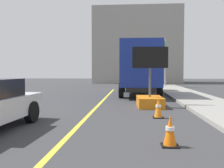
{
  "coord_description": "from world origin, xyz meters",
  "views": [
    {
      "loc": [
        1.52,
        2.04,
        1.57
      ],
      "look_at": [
        1.18,
        6.53,
        1.35
      ],
      "focal_mm": 39.34,
      "sensor_mm": 36.0,
      "label": 1
    }
  ],
  "objects": [
    {
      "name": "traffic_cone_mid_lane",
      "position": [
        2.36,
        7.24,
        0.33
      ],
      "size": [
        0.36,
        0.36,
        0.67
      ],
      "color": "black",
      "rests_on": "ground"
    },
    {
      "name": "far_building_block",
      "position": [
        2.38,
        39.15,
        5.27
      ],
      "size": [
        12.24,
        8.16,
        10.54
      ],
      "primitive_type": "cube",
      "color": "gray",
      "rests_on": "ground"
    },
    {
      "name": "box_truck",
      "position": [
        2.1,
        18.73,
        1.84
      ],
      "size": [
        2.58,
        7.12,
        3.42
      ],
      "color": "black",
      "rests_on": "ground"
    },
    {
      "name": "arrow_board_trailer",
      "position": [
        2.39,
        13.15,
        0.48
      ],
      "size": [
        1.6,
        1.84,
        2.7
      ],
      "color": "orange",
      "rests_on": "ground"
    },
    {
      "name": "traffic_cone_far_lane",
      "position": [
        2.47,
        10.46,
        0.35
      ],
      "size": [
        0.36,
        0.36,
        0.72
      ],
      "color": "black",
      "rests_on": "ground"
    },
    {
      "name": "lane_center_stripe",
      "position": [
        0.0,
        6.0,
        0.0
      ],
      "size": [
        0.14,
        36.0,
        0.01
      ],
      "primitive_type": "cube",
      "color": "yellow",
      "rests_on": "ground"
    },
    {
      "name": "highway_guide_sign",
      "position": [
        4.36,
        27.95,
        3.42
      ],
      "size": [
        2.79,
        0.23,
        5.0
      ],
      "color": "gray",
      "rests_on": "ground"
    }
  ]
}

